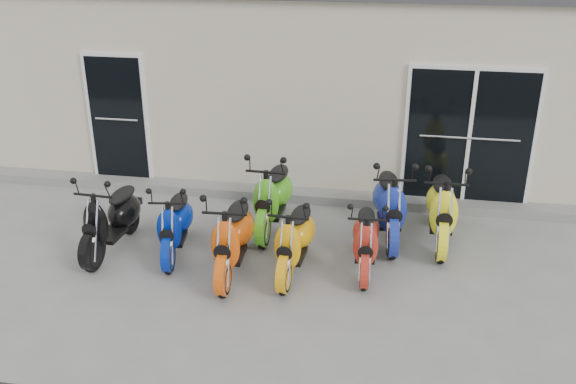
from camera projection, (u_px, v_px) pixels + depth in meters
name	position (u px, v px, depth m)	size (l,w,h in m)	color
ground	(281.00, 258.00, 8.92)	(80.00, 80.00, 0.00)	gray
building	(326.00, 63.00, 12.97)	(14.00, 6.00, 3.20)	beige
front_step	(302.00, 195.00, 10.71)	(14.00, 0.40, 0.15)	gray
door_left	(118.00, 115.00, 10.86)	(1.07, 0.08, 2.22)	black
door_right	(469.00, 133.00, 9.97)	(2.02, 0.08, 2.22)	black
scooter_front_black	(110.00, 210.00, 8.89)	(0.62, 1.71, 1.26)	black
scooter_front_blue	(174.00, 216.00, 8.83)	(0.57, 1.57, 1.16)	#03219D
scooter_front_orange_a	(232.00, 228.00, 8.34)	(0.64, 1.76, 1.30)	#EC560D
scooter_front_orange_b	(295.00, 231.00, 8.36)	(0.60, 1.65, 1.22)	#F8A90D
scooter_front_red	(366.00, 231.00, 8.45)	(0.55, 1.52, 1.13)	#B62A1C
scooter_back_green	(273.00, 188.00, 9.50)	(0.66, 1.82, 1.34)	#4CB41E
scooter_back_blue	(390.00, 196.00, 9.23)	(0.67, 1.83, 1.35)	#192D9D
scooter_back_yellow	(443.00, 199.00, 9.12)	(0.66, 1.82, 1.35)	#FFFB21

